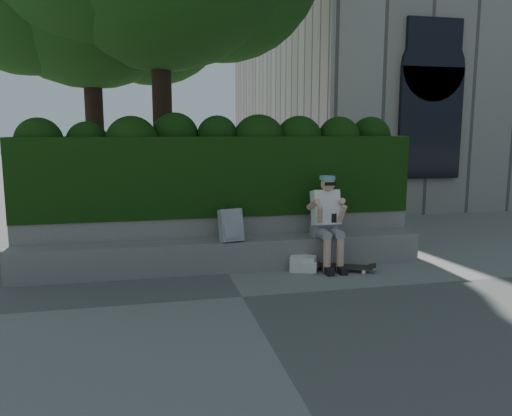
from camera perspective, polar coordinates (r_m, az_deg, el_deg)
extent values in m
plane|color=slate|center=(6.28, -1.61, -10.11)|extent=(80.00, 80.00, 0.00)
cube|color=gray|center=(7.40, -3.46, -5.37)|extent=(6.00, 0.45, 0.45)
cube|color=gray|center=(7.82, -4.02, -3.46)|extent=(6.00, 0.50, 0.75)
cube|color=black|center=(7.89, -4.34, 3.81)|extent=(6.00, 1.00, 1.20)
cylinder|color=black|center=(10.12, -10.54, 7.34)|extent=(0.38, 0.38, 3.59)
cylinder|color=black|center=(11.09, -17.79, 5.90)|extent=(0.37, 0.37, 3.09)
cube|color=gray|center=(7.65, 7.72, -2.39)|extent=(0.36, 0.26, 0.22)
cube|color=white|center=(7.53, 7.96, 0.05)|extent=(0.40, 0.32, 0.55)
sphere|color=tan|center=(7.41, 8.21, 2.72)|extent=(0.21, 0.21, 0.21)
cylinder|color=#5797A0|center=(7.42, 8.17, 3.43)|extent=(0.23, 0.23, 0.06)
cube|color=black|center=(7.22, 8.91, -1.15)|extent=(0.07, 0.02, 0.13)
cylinder|color=tan|center=(7.28, 8.12, -5.51)|extent=(0.11, 0.11, 0.47)
cylinder|color=tan|center=(7.35, 9.59, -5.40)|extent=(0.11, 0.11, 0.47)
cube|color=black|center=(7.28, 8.26, -7.11)|extent=(0.10, 0.26, 0.10)
cube|color=black|center=(7.35, 9.73, -6.99)|extent=(0.10, 0.26, 0.10)
cube|color=black|center=(7.46, 10.01, -6.55)|extent=(0.82, 0.52, 0.02)
cylinder|color=silver|center=(7.40, 7.76, -7.01)|extent=(0.06, 0.05, 0.06)
cylinder|color=silver|center=(7.57, 7.86, -6.65)|extent=(0.06, 0.05, 0.06)
cylinder|color=silver|center=(7.39, 12.20, -7.16)|extent=(0.06, 0.05, 0.06)
cylinder|color=silver|center=(7.55, 12.19, -6.80)|extent=(0.06, 0.05, 0.06)
cube|color=silver|center=(7.21, -2.89, -1.99)|extent=(0.35, 0.23, 0.47)
cube|color=silver|center=(7.36, 5.41, -6.35)|extent=(0.43, 0.39, 0.23)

